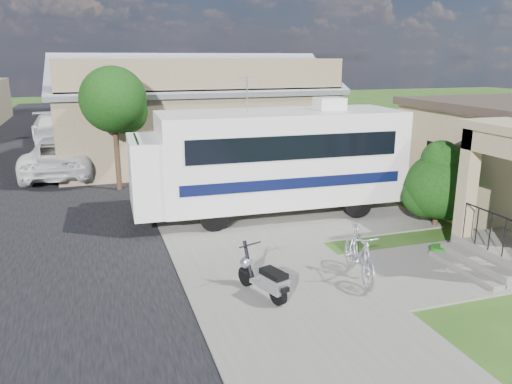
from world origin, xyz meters
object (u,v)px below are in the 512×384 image
object	(u,v)px
pickup_truck	(63,155)
van	(55,130)
motorhome	(271,158)
scooter	(265,279)
shrub	(439,183)
garden_hose	(439,251)
bicycle	(359,257)

from	to	relation	value
pickup_truck	van	xyz separation A→B (m)	(-0.75, 7.99, 0.03)
motorhome	scooter	size ratio (longest dim) A/B	5.55
shrub	scooter	xyz separation A→B (m)	(-6.34, -2.83, -0.86)
van	pickup_truck	bearing A→B (deg)	-91.95
scooter	garden_hose	size ratio (longest dim) A/B	3.49
scooter	van	world-z (taller)	van
motorhome	van	bearing A→B (deg)	116.05
shrub	garden_hose	world-z (taller)	shrub
motorhome	scooter	distance (m)	5.99
shrub	garden_hose	bearing A→B (deg)	-125.19
motorhome	bicycle	distance (m)	5.42
motorhome	van	size ratio (longest dim) A/B	1.43
bicycle	motorhome	bearing A→B (deg)	102.40
shrub	scooter	world-z (taller)	shrub
motorhome	scooter	world-z (taller)	motorhome
bicycle	garden_hose	world-z (taller)	bicycle
shrub	pickup_truck	world-z (taller)	shrub
motorhome	bicycle	xyz separation A→B (m)	(0.19, -5.27, -1.25)
motorhome	garden_hose	bearing A→B (deg)	-55.69
motorhome	bicycle	size ratio (longest dim) A/B	4.34
motorhome	bicycle	world-z (taller)	motorhome
van	garden_hose	size ratio (longest dim) A/B	13.51
shrub	pickup_truck	bearing A→B (deg)	135.00
bicycle	van	world-z (taller)	van
motorhome	van	xyz separation A→B (m)	(-7.23, 16.12, -0.98)
scooter	van	xyz separation A→B (m)	(-5.15, 21.56, 0.39)
bicycle	pickup_truck	size ratio (longest dim) A/B	0.33
motorhome	garden_hose	xyz separation A→B (m)	(2.89, -4.56, -1.74)
bicycle	van	xyz separation A→B (m)	(-7.41, 21.38, 0.27)
pickup_truck	garden_hose	distance (m)	15.79
van	garden_hose	world-z (taller)	van
bicycle	van	bearing A→B (deg)	119.48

